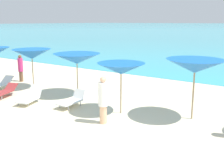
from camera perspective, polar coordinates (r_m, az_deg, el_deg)
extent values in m
cube|color=beige|center=(16.36, 18.76, -2.43)|extent=(50.00, 100.00, 0.30)
cylinder|color=#9E7F59|center=(14.72, -16.86, 0.85)|extent=(0.05, 0.05, 2.04)
cone|color=blue|center=(14.59, -17.07, 4.29)|extent=(2.13, 2.13, 0.52)
sphere|color=#9E7F59|center=(14.57, -17.10, 4.91)|extent=(0.07, 0.07, 0.07)
cylinder|color=#9E7F59|center=(12.91, -7.56, -0.35)|extent=(0.05, 0.05, 1.98)
cone|color=blue|center=(12.76, -7.66, 3.45)|extent=(2.28, 2.28, 0.50)
sphere|color=#9E7F59|center=(12.74, -7.68, 4.14)|extent=(0.07, 0.07, 0.07)
cylinder|color=#9E7F59|center=(10.36, 1.95, -3.36)|extent=(0.05, 0.05, 1.93)
cone|color=blue|center=(10.17, 1.98, 1.29)|extent=(1.96, 1.96, 0.45)
sphere|color=#9E7F59|center=(10.15, 1.99, 2.08)|extent=(0.07, 0.07, 0.07)
cylinder|color=#9E7F59|center=(10.18, 17.27, -3.51)|extent=(0.06, 0.06, 2.15)
cone|color=blue|center=(9.98, 17.60, 1.75)|extent=(2.30, 2.30, 0.51)
sphere|color=#9E7F59|center=(9.96, 17.65, 2.64)|extent=(0.07, 0.07, 0.07)
cube|color=white|center=(11.40, -9.29, -5.96)|extent=(0.61, 1.08, 0.05)
cube|color=white|center=(11.79, -7.18, -4.27)|extent=(0.57, 0.25, 0.43)
cylinder|color=gray|center=(11.39, -11.36, -6.73)|extent=(0.04, 0.04, 0.20)
cylinder|color=gray|center=(11.04, -9.48, -7.24)|extent=(0.04, 0.04, 0.20)
cylinder|color=gray|center=(11.90, -8.76, -5.83)|extent=(0.04, 0.04, 0.20)
cylinder|color=gray|center=(11.57, -6.89, -6.28)|extent=(0.04, 0.04, 0.20)
cube|color=white|center=(15.73, -21.82, -1.01)|extent=(0.67, 0.64, 0.38)
cylinder|color=gray|center=(15.69, -23.27, -2.34)|extent=(0.04, 0.04, 0.24)
cylinder|color=gray|center=(15.37, -21.88, -2.50)|extent=(0.04, 0.04, 0.24)
cube|color=#A53333|center=(13.64, -22.86, -3.68)|extent=(0.86, 1.17, 0.05)
cube|color=#A53333|center=(14.14, -21.07, -2.46)|extent=(0.65, 0.54, 0.31)
cylinder|color=gray|center=(13.29, -22.87, -4.71)|extent=(0.04, 0.04, 0.23)
cylinder|color=gray|center=(14.14, -22.52, -3.74)|extent=(0.04, 0.04, 0.23)
cylinder|color=gray|center=(13.83, -20.93, -3.94)|extent=(0.04, 0.04, 0.23)
cube|color=white|center=(12.26, -17.94, -5.30)|extent=(0.87, 1.13, 0.05)
cube|color=white|center=(12.70, -16.28, -3.41)|extent=(0.66, 0.49, 0.54)
cylinder|color=gray|center=(12.22, -19.75, -6.01)|extent=(0.04, 0.04, 0.17)
cylinder|color=gray|center=(11.91, -17.72, -6.33)|extent=(0.04, 0.04, 0.17)
cylinder|color=gray|center=(12.75, -17.81, -5.16)|extent=(0.04, 0.04, 0.17)
cylinder|color=gray|center=(12.45, -15.83, -5.44)|extent=(0.04, 0.04, 0.17)
cylinder|color=#DBAA84|center=(9.54, -1.92, -8.69)|extent=(0.26, 0.26, 0.66)
cylinder|color=white|center=(9.30, -1.95, -4.30)|extent=(0.35, 0.35, 0.86)
sphere|color=#DBAA84|center=(9.17, -1.97, -1.14)|extent=(0.21, 0.21, 0.21)
cylinder|color=brown|center=(16.93, -19.16, -0.39)|extent=(0.22, 0.22, 0.62)
cylinder|color=#D83372|center=(16.80, -19.32, 2.00)|extent=(0.30, 0.30, 0.81)
sphere|color=brown|center=(16.73, -19.43, 3.68)|extent=(0.20, 0.20, 0.20)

